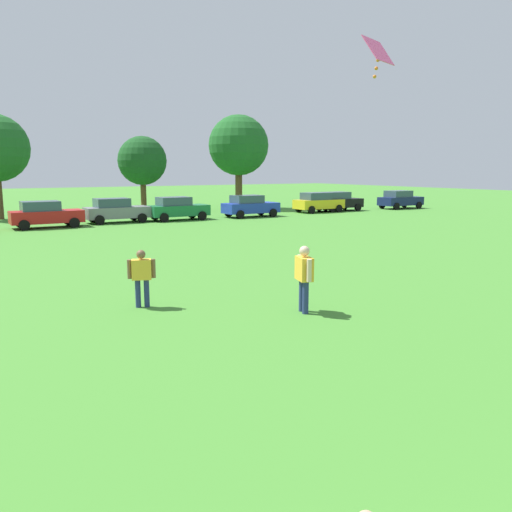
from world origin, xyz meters
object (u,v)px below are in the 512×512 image
(bystander_near_trees, at_px, (142,273))
(tree_right, at_px, (142,161))
(parked_car_green_4, at_px, (177,208))
(parked_car_blue_5, at_px, (250,206))
(tree_far_right, at_px, (239,146))
(parked_car_gray_3, at_px, (116,210))
(parked_car_yellow_6, at_px, (318,202))
(kite, at_px, (378,53))
(parked_car_black_7, at_px, (338,201))
(adult_bystander, at_px, (304,273))
(parked_car_red_2, at_px, (45,214))
(parked_car_navy_8, at_px, (400,199))

(bystander_near_trees, bearing_deg, tree_right, -88.19)
(parked_car_green_4, xyz_separation_m, parked_car_blue_5, (5.80, -0.49, 0.00))
(tree_right, height_order, tree_far_right, tree_far_right)
(parked_car_gray_3, height_order, parked_car_yellow_6, same)
(kite, bearing_deg, parked_car_black_7, 51.70)
(tree_right, bearing_deg, adult_bystander, -102.27)
(adult_bystander, xyz_separation_m, parked_car_red_2, (-2.24, 24.28, -0.18))
(bystander_near_trees, xyz_separation_m, parked_car_navy_8, (32.35, 21.59, -0.07))
(parked_car_red_2, xyz_separation_m, parked_car_green_4, (9.03, 0.31, 0.00))
(tree_far_right, bearing_deg, bystander_near_trees, -123.52)
(bystander_near_trees, bearing_deg, parked_car_red_2, -71.98)
(parked_car_navy_8, relative_size, tree_far_right, 0.50)
(parked_car_yellow_6, relative_size, tree_far_right, 0.50)
(adult_bystander, relative_size, parked_car_gray_3, 0.40)
(parked_car_black_7, bearing_deg, parked_car_blue_5, -174.19)
(adult_bystander, height_order, parked_car_gray_3, adult_bystander)
(bystander_near_trees, distance_m, parked_car_gray_3, 23.28)
(parked_car_green_4, xyz_separation_m, parked_car_black_7, (15.37, 0.48, 0.00))
(tree_right, relative_size, tree_far_right, 0.75)
(parked_car_gray_3, height_order, parked_car_blue_5, same)
(kite, xyz_separation_m, parked_car_black_7, (19.41, 24.59, -5.92))
(parked_car_blue_5, bearing_deg, parked_car_green_4, 175.16)
(parked_car_navy_8, xyz_separation_m, tree_far_right, (-12.99, 7.65, 4.92))
(parked_car_red_2, height_order, parked_car_green_4, same)
(parked_car_red_2, xyz_separation_m, tree_right, (9.39, 8.58, 3.48))
(parked_car_black_7, distance_m, tree_right, 17.26)
(adult_bystander, relative_size, parked_car_red_2, 0.40)
(parked_car_green_4, bearing_deg, parked_car_red_2, -178.02)
(parked_car_yellow_6, relative_size, parked_car_navy_8, 1.00)
(parked_car_navy_8, bearing_deg, parked_car_black_7, 173.07)
(adult_bystander, distance_m, parked_car_gray_3, 25.31)
(parked_car_red_2, relative_size, parked_car_blue_5, 1.00)
(bystander_near_trees, xyz_separation_m, parked_car_red_2, (1.14, 21.62, -0.07))
(tree_far_right, bearing_deg, parked_car_black_7, -47.82)
(parked_car_gray_3, relative_size, parked_car_navy_8, 1.00)
(tree_right, bearing_deg, kite, -97.75)
(parked_car_gray_3, height_order, parked_car_black_7, same)
(parked_car_red_2, relative_size, parked_car_yellow_6, 1.00)
(kite, height_order, tree_right, kite)
(bystander_near_trees, xyz_separation_m, parked_car_yellow_6, (23.24, 22.27, -0.07))
(parked_car_yellow_6, xyz_separation_m, tree_right, (-12.70, 7.93, 3.48))
(bystander_near_trees, height_order, parked_car_blue_5, parked_car_blue_5)
(parked_car_black_7, bearing_deg, tree_right, 152.58)
(kite, bearing_deg, adult_bystander, -169.88)
(kite, bearing_deg, parked_car_red_2, 101.84)
(parked_car_black_7, relative_size, parked_car_navy_8, 1.00)
(parked_car_black_7, height_order, parked_car_navy_8, same)
(parked_car_blue_5, xyz_separation_m, tree_right, (-5.43, 8.76, 3.48))
(parked_car_red_2, bearing_deg, kite, -78.16)
(parked_car_red_2, relative_size, tree_far_right, 0.50)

